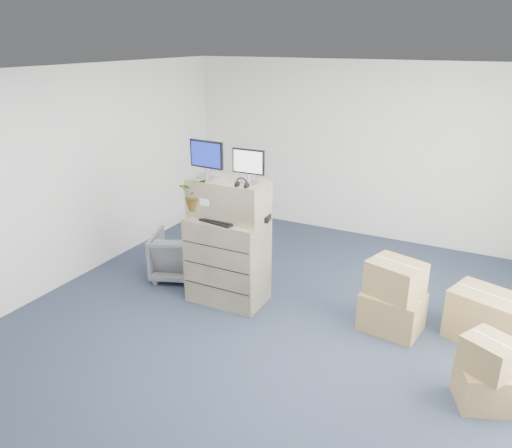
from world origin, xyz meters
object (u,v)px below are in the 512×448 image
at_px(monitor_left, 207,157).
at_px(keyboard, 218,221).
at_px(water_bottle, 237,210).
at_px(monitor_right, 248,164).
at_px(filing_cabinet_lower, 228,260).
at_px(office_chair, 179,253).
at_px(potted_plant, 197,198).

xyz_separation_m(monitor_left, keyboard, (0.24, -0.16, -0.70)).
height_order(monitor_left, keyboard, monitor_left).
distance_m(keyboard, water_bottle, 0.26).
bearing_deg(monitor_right, filing_cabinet_lower, -168.82).
bearing_deg(office_chair, keyboard, 135.09).
distance_m(filing_cabinet_lower, monitor_left, 1.29).
height_order(keyboard, water_bottle, water_bottle).
xyz_separation_m(monitor_right, keyboard, (-0.29, -0.21, -0.67)).
distance_m(water_bottle, office_chair, 1.37).
bearing_deg(potted_plant, monitor_left, 48.60).
xyz_separation_m(filing_cabinet_lower, monitor_left, (-0.26, 0.01, 1.26)).
height_order(potted_plant, office_chair, potted_plant).
height_order(keyboard, office_chair, keyboard).
height_order(filing_cabinet_lower, water_bottle, water_bottle).
bearing_deg(potted_plant, office_chair, 148.72).
distance_m(monitor_left, keyboard, 0.76).
relative_size(potted_plant, office_chair, 0.71).
bearing_deg(keyboard, potted_plant, 178.97).
height_order(filing_cabinet_lower, potted_plant, potted_plant).
distance_m(filing_cabinet_lower, office_chair, 0.97).
relative_size(keyboard, potted_plant, 0.88).
distance_m(filing_cabinet_lower, monitor_right, 1.26).
height_order(water_bottle, office_chair, water_bottle).
bearing_deg(keyboard, filing_cabinet_lower, 89.46).
bearing_deg(keyboard, monitor_left, 154.84).
bearing_deg(water_bottle, keyboard, -131.39).
bearing_deg(filing_cabinet_lower, keyboard, -100.10).
height_order(monitor_right, office_chair, monitor_right).
relative_size(filing_cabinet_lower, monitor_left, 2.38).
relative_size(monitor_right, water_bottle, 1.56).
height_order(monitor_right, potted_plant, monitor_right).
relative_size(monitor_right, office_chair, 0.56).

